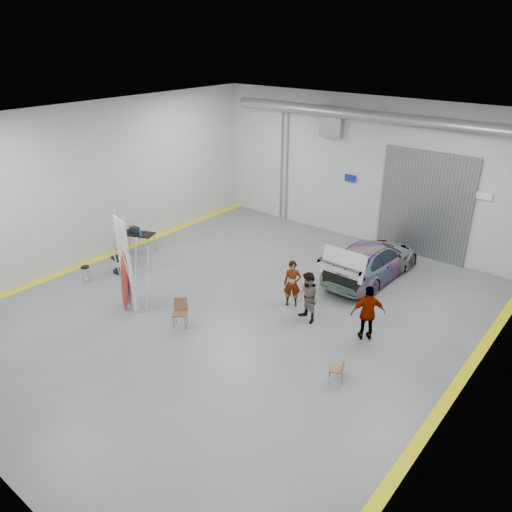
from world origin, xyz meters
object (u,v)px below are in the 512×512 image
Objects in this scene: person_c at (368,313)px; surfboard_display at (126,273)px; person_b at (308,298)px; folding_chair_near at (181,318)px; folding_chair_far at (336,373)px; work_table at (137,233)px; office_chair at (122,259)px; shop_stool at (86,274)px; sedan_car at (371,260)px; person_a at (292,284)px.

person_c is 7.55m from surfboard_display.
folding_chair_near is at bearing -117.34° from person_b.
folding_chair_far is 0.54× the size of work_table.
office_chair is (-9.57, 0.54, 0.26)m from folding_chair_far.
sedan_car is at bearing 41.40° from shop_stool.
office_chair is at bearing -30.08° from person_c.
shop_stool is 0.54× the size of office_chair.
work_table is at bearing -39.59° from person_c.
office_chair is at bearing 166.88° from person_a.
folding_chair_near is 4.70m from office_chair.
work_table reaches higher than folding_chair_far.
folding_chair_far is at bearing 4.99° from shop_stool.
person_a is 1.10× the size of work_table.
surfboard_display is at bearing -128.65° from person_b.
person_b is (-0.10, -3.98, 0.15)m from sedan_car.
person_b is 8.34m from work_table.
folding_chair_near is (2.02, 0.36, -1.06)m from surfboard_display.
folding_chair_far is at bearing -11.10° from work_table.
person_c is 10.22m from work_table.
folding_chair_far is at bearing 111.69° from sedan_car.
person_b is at bearing 90.71° from sedan_car.
work_table is (-10.22, -0.19, -0.04)m from person_c.
shop_stool is (-2.75, 0.23, -1.03)m from surfboard_display.
folding_chair_far is (0.33, -2.26, -0.62)m from person_c.
office_chair is (-2.49, 1.63, -0.83)m from surfboard_display.
surfboard_display is 4.72m from work_table.
work_table is (-8.34, 0.10, -0.01)m from person_b.
person_a is 4.05m from folding_chair_far.
person_b reaches higher than folding_chair_far.
work_table reaches higher than folding_chair_near.
surfboard_display is 2.87× the size of office_chair.
person_c is at bearing 162.90° from folding_chair_far.
person_a is 1.37× the size of office_chair.
folding_chair_far is 0.68× the size of office_chair.
person_b is 0.50× the size of surfboard_display.
person_a is 0.92× the size of person_c.
person_b is at bearing -31.88° from person_c.
office_chair is (-6.41, -1.94, -0.29)m from person_a.
shop_stool is at bearing 145.54° from folding_chair_near.
sedan_car is 9.22m from office_chair.
person_a is at bearing 23.29° from folding_chair_near.
office_chair is at bearing 161.02° from surfboard_display.
folding_chair_near is (-2.84, -2.70, -0.55)m from person_b.
work_table is at bearing 116.97° from folding_chair_near.
surfboard_display is 5.30× the size of shop_stool.
folding_chair_far is 1.25× the size of shop_stool.
person_b is 3.02m from folding_chair_far.
person_b is 8.14m from shop_stool.
person_a is at bearing 171.17° from person_b.
folding_chair_near is at bearing -26.98° from work_table.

